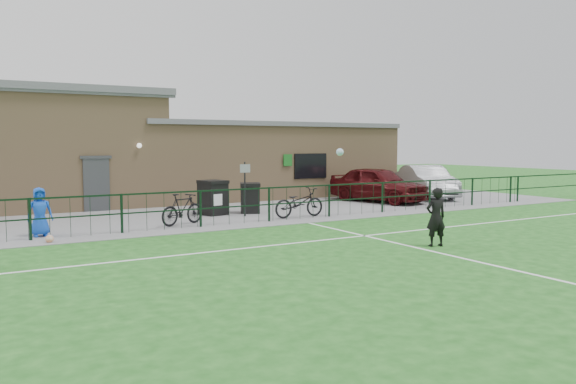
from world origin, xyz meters
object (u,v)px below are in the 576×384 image
wheelie_bin_right (250,199)px  bicycle_e (299,203)px  sign_post (245,189)px  car_maroon (378,184)px  wheelie_bin_left (213,199)px  car_silver (426,181)px  ball_ground (50,239)px  bicycle_d (182,209)px  spectator_child (40,212)px

wheelie_bin_right → bicycle_e: size_ratio=0.53×
sign_post → car_maroon: 7.68m
wheelie_bin_left → sign_post: bearing=-63.8°
bicycle_e → car_silver: bearing=-72.7°
ball_ground → bicycle_d: bearing=17.0°
car_maroon → bicycle_d: size_ratio=2.73×
wheelie_bin_left → car_maroon: bearing=-9.8°
sign_post → car_maroon: size_ratio=0.42×
ball_ground → sign_post: bearing=17.7°
car_maroon → car_silver: car_maroon is taller
wheelie_bin_left → sign_post: sign_post is taller
car_maroon → ball_ground: size_ratio=21.22×
wheelie_bin_right → ball_ground: bearing=-134.3°
wheelie_bin_left → car_silver: size_ratio=0.25×
wheelie_bin_right → bicycle_e: wheelie_bin_right is taller
wheelie_bin_left → ball_ground: (-6.11, -3.24, -0.51)m
sign_post → ball_ground: sign_post is taller
car_maroon → bicycle_d: (-10.25, -2.50, -0.29)m
bicycle_e → bicycle_d: bearing=84.6°
car_maroon → bicycle_d: 10.55m
wheelie_bin_left → bicycle_d: (-1.89, -1.94, -0.08)m
sign_post → car_maroon: sign_post is taller
bicycle_e → wheelie_bin_right: bearing=24.0°
bicycle_d → bicycle_e: bearing=-115.8°
spectator_child → ball_ground: 1.36m
car_maroon → bicycle_e: (-5.94, -2.80, -0.28)m
car_silver → bicycle_e: car_silver is taller
bicycle_e → wheelie_bin_left: bearing=45.7°
wheelie_bin_right → spectator_child: (-7.65, -1.83, 0.17)m
wheelie_bin_left → wheelie_bin_right: wheelie_bin_left is taller
wheelie_bin_right → bicycle_e: (0.97, -2.03, -0.00)m
car_silver → bicycle_e: 9.80m
spectator_child → ball_ground: (0.09, -1.21, -0.62)m
spectator_child → wheelie_bin_right: bearing=10.3°
sign_post → car_silver: bearing=10.1°
car_silver → bicycle_d: 13.88m
wheelie_bin_right → sign_post: bearing=-103.2°
bicycle_e → spectator_child: (-8.62, 0.21, 0.18)m
wheelie_bin_right → bicycle_d: wheelie_bin_right is taller
car_maroon → bicycle_e: 6.57m
bicycle_d → ball_ground: bearing=85.2°
sign_post → spectator_child: (-7.04, -1.02, -0.29)m
car_silver → wheelie_bin_left: bearing=-152.3°
wheelie_bin_right → bicycle_e: bearing=-40.6°
sign_post → car_silver: size_ratio=0.42×
car_silver → sign_post: bearing=-146.7°
car_silver → wheelie_bin_right: bearing=-150.5°
bicycle_d → car_silver: bearing=-99.9°
wheelie_bin_right → car_maroon: bearing=30.2°
wheelie_bin_right → wheelie_bin_left: bearing=-164.2°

